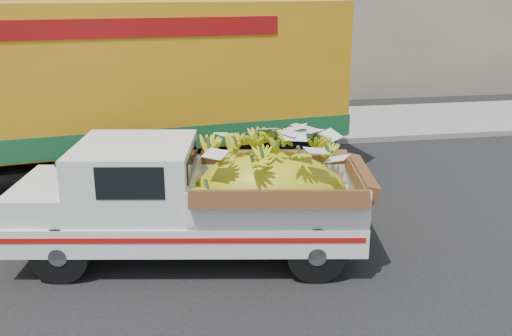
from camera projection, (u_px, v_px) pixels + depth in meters
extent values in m
plane|color=black|center=(113.00, 254.00, 9.07)|extent=(100.00, 100.00, 0.00)
cube|color=gray|center=(125.00, 151.00, 14.58)|extent=(60.00, 0.25, 0.15)
cube|color=gray|center=(127.00, 132.00, 16.55)|extent=(60.00, 4.00, 0.14)
cube|color=gray|center=(459.00, 14.00, 24.57)|extent=(14.00, 6.00, 6.00)
cylinder|color=black|center=(60.00, 254.00, 8.13)|extent=(0.87, 0.39, 0.84)
cylinder|color=black|center=(91.00, 212.00, 9.67)|extent=(0.87, 0.39, 0.84)
cylinder|color=black|center=(316.00, 253.00, 8.15)|extent=(0.87, 0.39, 0.84)
cylinder|color=black|center=(306.00, 211.00, 9.69)|extent=(0.87, 0.39, 0.84)
cube|color=silver|center=(190.00, 219.00, 8.85)|extent=(5.47, 2.78, 0.43)
cube|color=#A50F0C|center=(183.00, 241.00, 7.93)|extent=(5.03, 0.91, 0.08)
cube|color=silver|center=(26.00, 227.00, 8.87)|extent=(0.44, 1.84, 0.16)
cube|color=silver|center=(50.00, 194.00, 8.72)|extent=(1.24, 1.91, 0.40)
cube|color=silver|center=(135.00, 176.00, 8.63)|extent=(2.01, 2.09, 1.00)
cube|color=black|center=(130.00, 184.00, 7.71)|extent=(0.93, 0.18, 0.47)
cube|color=silver|center=(276.00, 189.00, 8.71)|extent=(2.85, 2.31, 0.57)
ellipsoid|color=gold|center=(269.00, 196.00, 8.74)|extent=(2.54, 1.89, 1.42)
cylinder|color=black|center=(293.00, 155.00, 12.48)|extent=(1.13, 0.47, 1.10)
cylinder|color=black|center=(263.00, 134.00, 14.28)|extent=(1.13, 0.47, 1.10)
cylinder|color=black|center=(241.00, 160.00, 12.11)|extent=(1.13, 0.47, 1.10)
cylinder|color=black|center=(217.00, 138.00, 13.92)|extent=(1.13, 0.47, 1.10)
cube|color=black|center=(66.00, 152.00, 11.88)|extent=(12.02, 2.67, 0.36)
cube|color=#C58713|center=(58.00, 75.00, 11.40)|extent=(11.99, 4.12, 2.84)
cube|color=#18552B|center=(64.00, 132.00, 11.76)|extent=(12.06, 4.15, 0.45)
cube|color=maroon|center=(53.00, 30.00, 9.97)|extent=(8.32, 1.20, 0.35)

